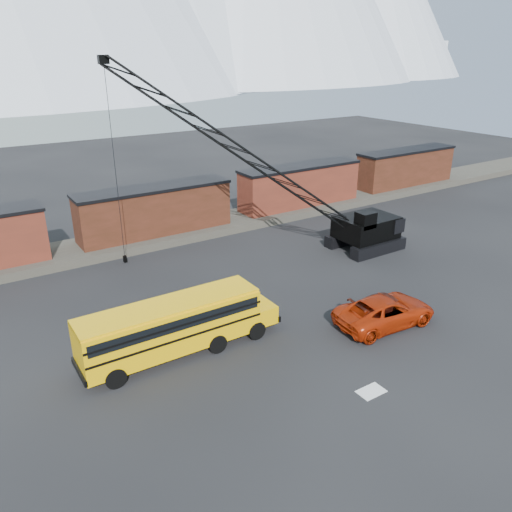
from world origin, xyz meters
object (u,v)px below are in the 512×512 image
Objects in this scene: red_pickup at (385,311)px; crawler_crane at (239,151)px; school_bus at (177,325)px; maroon_suv at (386,305)px.

crawler_crane reaches higher than red_pickup.
school_bus reaches higher than maroon_suv.
red_pickup is 1.16m from maroon_suv.
maroon_suv is (12.88, -3.32, -1.07)m from school_bus.
school_bus is 13.34m from maroon_suv.
red_pickup is at bearing -82.75° from crawler_crane.
school_bus is at bearing -135.31° from crawler_crane.
crawler_crane is (10.20, 10.09, 6.90)m from school_bus.
crawler_crane is at bearing 44.69° from school_bus.
crawler_crane is (-1.80, 14.15, 7.79)m from red_pickup.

